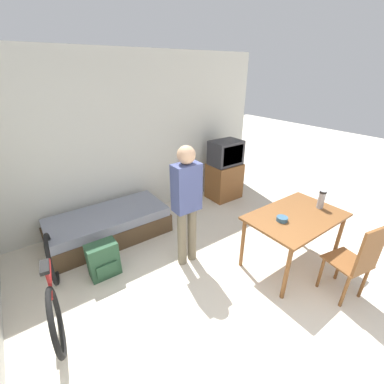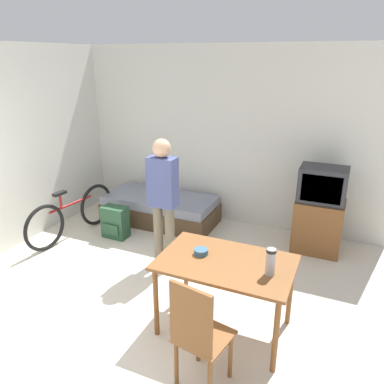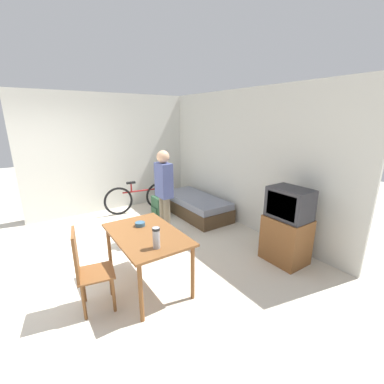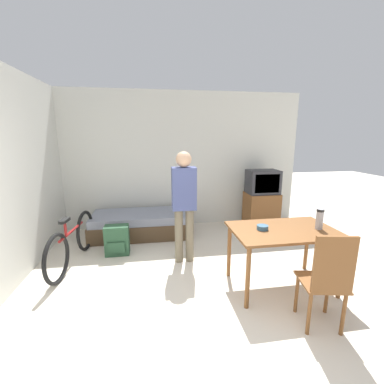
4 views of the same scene
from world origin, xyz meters
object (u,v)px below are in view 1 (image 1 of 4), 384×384
Objects in this scene: bicycle at (53,285)px; backpack at (103,260)px; daybed at (109,226)px; dining_table at (295,221)px; wooden_chair at (357,260)px; person_standing at (187,200)px; tv at (225,171)px; mate_bowl at (282,219)px; thermos_flask at (322,199)px.

backpack is at bearing 20.33° from bicycle.
dining_table is (1.78, -1.99, 0.45)m from daybed.
bicycle is (-2.70, 1.01, -0.33)m from dining_table.
wooden_chair is 0.62× the size of bicycle.
dining_table reaches higher than daybed.
dining_table is 2.62× the size of backpack.
wooden_chair reaches higher than dining_table.
person_standing is at bearing 142.45° from dining_table.
tv reaches higher than wooden_chair.
tv is at bearing 78.01° from wooden_chair.
backpack is (-1.85, 1.20, -0.55)m from mate_bowl.
dining_table is at bearing 171.95° from thermos_flask.
dining_table is 1.23× the size of wooden_chair.
bicycle is at bearing 174.01° from person_standing.
daybed is 3.31m from wooden_chair.
daybed is 1.45× the size of dining_table.
wooden_chair reaches higher than backpack.
dining_table is 1.41m from person_standing.
tv is 2.12m from dining_table.
tv is 2.12m from thermos_flask.
daybed is 2.43m from tv.
wooden_chair is 0.87m from thermos_flask.
wooden_chair is 2.13× the size of backpack.
daybed is 1.10× the size of bicycle.
dining_table is 0.76× the size of bicycle.
person_standing is (1.61, -0.17, 0.61)m from bicycle.
bicycle is at bearing 147.15° from wooden_chair.
person_standing is (-1.13, 1.60, 0.40)m from wooden_chair.
bicycle reaches higher than backpack.
wooden_chair is 0.61× the size of person_standing.
tv is 4.78× the size of thermos_flask.
bicycle is 3.44× the size of backpack.
wooden_chair is 3.27m from bicycle.
wooden_chair is at bearing -32.85° from bicycle.
thermos_flask is (0.42, -0.06, 0.23)m from dining_table.
thermos_flask reaches higher than daybed.
wooden_chair is at bearing -54.72° from person_standing.
thermos_flask is at bearing -95.86° from tv.
daybed is at bearing 127.70° from mate_bowl.
tv is at bearing 16.15° from backpack.
person_standing reaches higher than thermos_flask.
thermos_flask is (1.51, -0.90, -0.06)m from person_standing.
mate_bowl is (1.52, -1.96, 0.57)m from daybed.
bicycle is at bearing -133.36° from daybed.
bicycle is 0.64m from backpack.
bicycle is at bearing -163.10° from tv.
daybed is 1.53m from person_standing.
backpack is (-1.02, 0.39, -0.72)m from person_standing.
dining_table is 5.01× the size of thermos_flask.
mate_bowl is at bearing -114.00° from tv.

